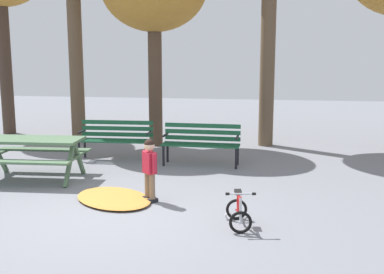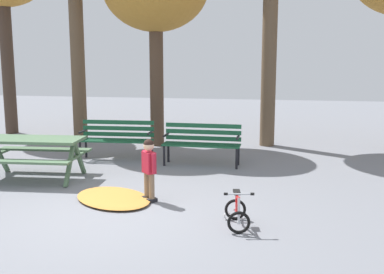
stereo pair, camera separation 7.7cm
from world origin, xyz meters
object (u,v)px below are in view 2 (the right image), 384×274
at_px(kids_bicycle, 237,212).
at_px(park_bench_left, 202,141).
at_px(park_bench_far_left, 117,137).
at_px(picnic_table, 33,147).
at_px(child_standing, 149,165).

bearing_deg(kids_bicycle, park_bench_left, 106.21).
height_order(park_bench_left, kids_bicycle, park_bench_left).
bearing_deg(park_bench_far_left, picnic_table, -118.15).
bearing_deg(park_bench_left, park_bench_far_left, 174.79).
height_order(picnic_table, child_standing, child_standing).
bearing_deg(park_bench_left, child_standing, -99.45).
bearing_deg(kids_bicycle, picnic_table, 154.90).
bearing_deg(park_bench_far_left, kids_bicycle, -51.45).
distance_m(picnic_table, park_bench_far_left, 2.08).
height_order(park_bench_far_left, child_standing, child_standing).
distance_m(park_bench_left, kids_bicycle, 3.65).
distance_m(picnic_table, kids_bicycle, 4.33).
relative_size(picnic_table, child_standing, 1.90).
xyz_separation_m(park_bench_far_left, park_bench_left, (1.91, -0.17, 0.00)).
height_order(park_bench_far_left, kids_bicycle, park_bench_far_left).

